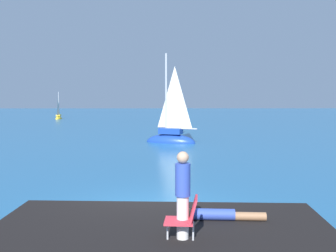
{
  "coord_description": "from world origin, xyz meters",
  "views": [
    {
      "loc": [
        0.37,
        -10.94,
        3.26
      ],
      "look_at": [
        0.66,
        12.02,
        1.39
      ],
      "focal_mm": 42.04,
      "sensor_mm": 36.0,
      "label": 1
    }
  ],
  "objects_px": {
    "sailboat_near": "(171,137)",
    "sailboat_far": "(59,117)",
    "person_sunbather": "(220,215)",
    "person_standing": "(183,192)",
    "beach_chair": "(185,216)"
  },
  "relations": [
    {
      "from": "sailboat_far",
      "to": "beach_chair",
      "type": "xyz_separation_m",
      "value": [
        14.17,
        -44.82,
        0.83
      ]
    },
    {
      "from": "person_sunbather",
      "to": "beach_chair",
      "type": "xyz_separation_m",
      "value": [
        -0.79,
        -1.13,
        0.33
      ]
    },
    {
      "from": "sailboat_far",
      "to": "person_standing",
      "type": "distance_m",
      "value": 46.93
    },
    {
      "from": "sailboat_near",
      "to": "beach_chair",
      "type": "height_order",
      "value": "sailboat_near"
    },
    {
      "from": "sailboat_near",
      "to": "person_standing",
      "type": "xyz_separation_m",
      "value": [
        -0.17,
        -19.25,
        1.11
      ]
    },
    {
      "from": "sailboat_near",
      "to": "person_sunbather",
      "type": "relative_size",
      "value": 3.72
    },
    {
      "from": "person_sunbather",
      "to": "beach_chair",
      "type": "relative_size",
      "value": 2.21
    },
    {
      "from": "beach_chair",
      "to": "person_sunbather",
      "type": "bearing_deg",
      "value": -119.3
    },
    {
      "from": "sailboat_far",
      "to": "beach_chair",
      "type": "relative_size",
      "value": 4.92
    },
    {
      "from": "sailboat_near",
      "to": "beach_chair",
      "type": "distance_m",
      "value": 19.35
    },
    {
      "from": "person_sunbather",
      "to": "sailboat_near",
      "type": "bearing_deg",
      "value": 96.09
    },
    {
      "from": "sailboat_near",
      "to": "sailboat_far",
      "type": "distance_m",
      "value": 29.22
    },
    {
      "from": "sailboat_near",
      "to": "person_standing",
      "type": "distance_m",
      "value": 19.29
    },
    {
      "from": "person_sunbather",
      "to": "person_standing",
      "type": "relative_size",
      "value": 1.09
    },
    {
      "from": "person_sunbather",
      "to": "sailboat_far",
      "type": "bearing_deg",
      "value": 112.9
    }
  ]
}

